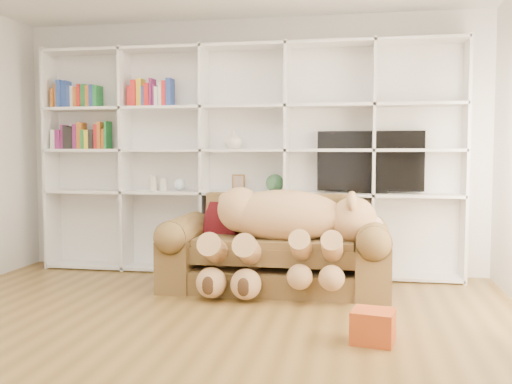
% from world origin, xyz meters
% --- Properties ---
extents(floor, '(5.00, 5.00, 0.00)m').
position_xyz_m(floor, '(0.00, 0.00, 0.00)').
color(floor, brown).
rests_on(floor, ground).
extents(wall_back, '(5.00, 0.02, 2.70)m').
position_xyz_m(wall_back, '(0.00, 2.50, 1.35)').
color(wall_back, silver).
rests_on(wall_back, floor).
extents(bookshelf, '(4.43, 0.35, 2.40)m').
position_xyz_m(bookshelf, '(-0.24, 2.36, 1.31)').
color(bookshelf, white).
rests_on(bookshelf, floor).
extents(sofa, '(2.08, 0.90, 0.87)m').
position_xyz_m(sofa, '(0.42, 1.70, 0.33)').
color(sofa, brown).
rests_on(sofa, floor).
extents(teddy_bear, '(1.60, 0.87, 0.93)m').
position_xyz_m(teddy_bear, '(0.52, 1.53, 0.61)').
color(teddy_bear, tan).
rests_on(teddy_bear, sofa).
extents(throw_pillow, '(0.38, 0.27, 0.36)m').
position_xyz_m(throw_pillow, '(-0.13, 1.85, 0.61)').
color(throw_pillow, '#4F0D10').
rests_on(throw_pillow, sofa).
extents(gift_box, '(0.32, 0.30, 0.22)m').
position_xyz_m(gift_box, '(1.28, 0.29, 0.11)').
color(gift_box, '#BA4818').
rests_on(gift_box, floor).
extents(tv, '(1.07, 0.18, 0.63)m').
position_xyz_m(tv, '(1.29, 2.35, 1.18)').
color(tv, black).
rests_on(tv, bookshelf).
extents(picture_frame, '(0.14, 0.04, 0.17)m').
position_xyz_m(picture_frame, '(-0.07, 2.30, 0.96)').
color(picture_frame, brown).
rests_on(picture_frame, bookshelf).
extents(green_vase, '(0.19, 0.19, 0.19)m').
position_xyz_m(green_vase, '(0.32, 2.30, 0.96)').
color(green_vase, '#2F5C38').
rests_on(green_vase, bookshelf).
extents(figurine_tall, '(0.09, 0.09, 0.17)m').
position_xyz_m(figurine_tall, '(-1.02, 2.30, 0.95)').
color(figurine_tall, beige).
rests_on(figurine_tall, bookshelf).
extents(figurine_short, '(0.10, 0.10, 0.13)m').
position_xyz_m(figurine_short, '(-0.90, 2.30, 0.93)').
color(figurine_short, beige).
rests_on(figurine_short, bookshelf).
extents(snow_globe, '(0.13, 0.13, 0.13)m').
position_xyz_m(snow_globe, '(-0.72, 2.30, 0.93)').
color(snow_globe, white).
rests_on(snow_globe, bookshelf).
extents(shelf_vase, '(0.20, 0.20, 0.20)m').
position_xyz_m(shelf_vase, '(-0.12, 2.30, 1.41)').
color(shelf_vase, beige).
rests_on(shelf_vase, bookshelf).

